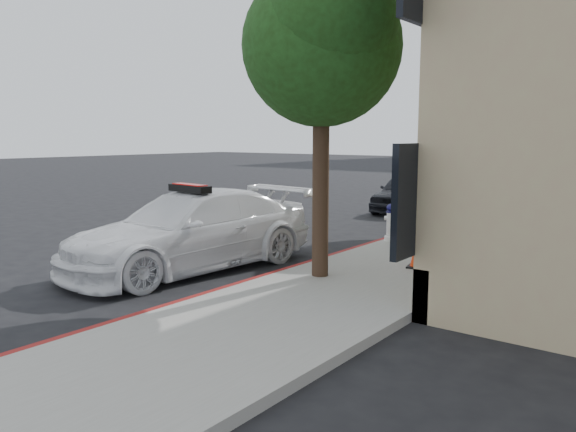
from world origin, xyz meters
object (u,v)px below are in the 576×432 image
Objects in this scene: police_car at (191,230)px; fire_hydrant at (392,223)px; parked_car_far at (516,179)px; parked_car_mid at (406,193)px; traffic_cone at (418,249)px.

police_car is 6.25× the size of fire_hydrant.
parked_car_far is at bearing 82.03° from fire_hydrant.
parked_car_far is 14.81m from fire_hydrant.
police_car is 10.83m from parked_car_mid.
traffic_cone is at bearing -65.29° from fire_hydrant.
parked_car_mid is 5.45× the size of traffic_cone.
parked_car_mid is 8.67m from parked_car_far.
parked_car_far is 5.91× the size of traffic_cone.
traffic_cone is (3.91, 2.33, -0.29)m from police_car.
parked_car_mid is 4.37× the size of fire_hydrant.
police_car is at bearing -91.15° from parked_car_far.
parked_car_far is (1.44, 8.55, 0.03)m from parked_car_mid.
fire_hydrant is (2.19, 4.60, -0.20)m from police_car.
parked_car_far is at bearing 94.08° from police_car.
parked_car_mid is at bearing 100.19° from fire_hydrant.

